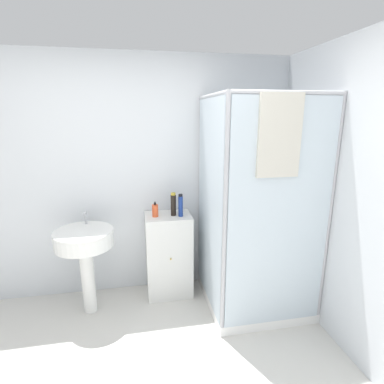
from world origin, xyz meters
TOP-DOWN VIEW (x-y plane):
  - wall_back at (0.00, 1.70)m, footprint 6.40×0.06m
  - shower_enclosure at (1.12, 1.10)m, footprint 0.97×1.00m
  - vanity_cabinet at (0.34, 1.48)m, footprint 0.47×0.38m
  - sink at (-0.47, 1.31)m, footprint 0.55×0.55m
  - soap_dispenser at (0.21, 1.46)m, footprint 0.06×0.06m
  - shampoo_bottle_tall_black at (0.40, 1.47)m, footprint 0.06×0.06m
  - shampoo_bottle_blue at (0.47, 1.42)m, footprint 0.05×0.05m

SIDE VIEW (x-z plane):
  - vanity_cabinet at x=0.34m, z-range 0.00..0.90m
  - shower_enclosure at x=1.12m, z-range -0.49..1.60m
  - sink at x=-0.47m, z-range 0.20..1.18m
  - soap_dispenser at x=0.21m, z-range 0.88..1.04m
  - shampoo_bottle_blue at x=0.47m, z-range 0.89..1.13m
  - shampoo_bottle_tall_black at x=0.40m, z-range 0.89..1.13m
  - wall_back at x=0.00m, z-range 0.00..2.50m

